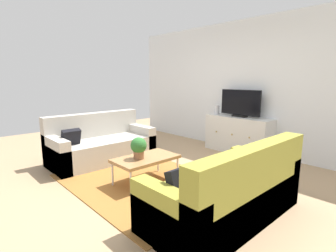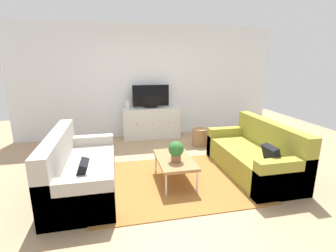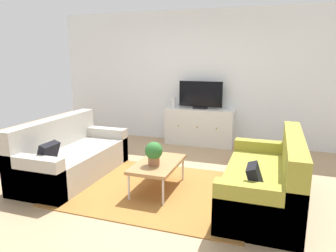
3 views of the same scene
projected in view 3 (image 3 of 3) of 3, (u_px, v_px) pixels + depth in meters
ground_plane at (161, 186)px, 4.38m from camera, size 10.00×10.00×0.00m
wall_back at (203, 78)px, 6.44m from camera, size 6.40×0.12×2.70m
area_rug at (157, 189)px, 4.24m from camera, size 2.50×1.90×0.01m
couch_left_side at (69, 158)px, 4.68m from camera, size 0.87×1.86×0.87m
couch_right_side at (269, 182)px, 3.76m from camera, size 0.87×1.86×0.87m
coffee_table at (158, 165)px, 4.17m from camera, size 0.54×0.93×0.39m
potted_plant at (154, 152)px, 4.02m from camera, size 0.23×0.23×0.31m
tv_console at (200, 127)px, 6.39m from camera, size 1.38×0.47×0.75m
flat_screen_tv at (201, 95)px, 6.27m from camera, size 0.88×0.16×0.55m
glass_vase at (173, 103)px, 6.47m from camera, size 0.11×0.11×0.19m
wicker_basket at (243, 151)px, 5.35m from camera, size 0.34×0.34×0.38m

